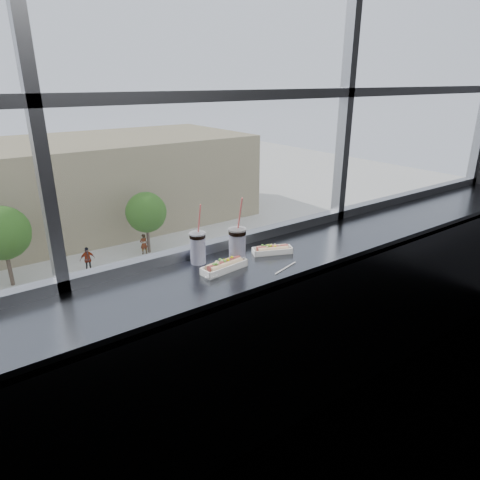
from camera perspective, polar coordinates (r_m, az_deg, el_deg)
wall_back_lower at (r=2.93m, az=-1.52°, el=-10.90°), size 6.00×0.00×6.00m
window_glass at (r=2.53m, az=-2.22°, el=25.52°), size 6.00×0.00×6.00m
window_mullions at (r=2.51m, az=-1.94°, el=25.56°), size 6.00×0.08×2.40m
counter at (r=2.49m, az=1.95°, el=-3.37°), size 6.00×0.55×0.06m
counter_fascia at (r=2.59m, az=5.41°, el=-15.83°), size 6.00×0.04×1.04m
hotdog_tray_left at (r=2.35m, az=-2.11°, el=-3.44°), size 0.28×0.12×0.07m
hotdog_tray_right at (r=2.58m, az=4.34°, el=-1.27°), size 0.25×0.16×0.06m
soda_cup_left at (r=2.42m, az=-5.65°, el=-0.84°), size 0.10×0.10×0.35m
soda_cup_right at (r=2.42m, az=-0.36°, el=-0.48°), size 0.10×0.10×0.38m
loose_straw at (r=2.39m, az=6.10°, el=-3.72°), size 0.20×0.06×0.01m
wrapper at (r=2.28m, az=-3.80°, el=-4.73°), size 0.09×0.07×0.02m
street_asphalt at (r=25.68m, az=-28.14°, el=-12.64°), size 80.00×10.00×0.06m
car_near_e at (r=25.91m, az=1.99°, el=-6.85°), size 3.18×6.56×2.12m
car_near_c at (r=21.84m, az=-25.23°, el=-15.25°), size 2.80×5.74×1.85m
car_near_d at (r=23.44m, az=-8.75°, el=-10.63°), size 3.01×5.90×1.89m
car_far_b at (r=28.75m, az=-29.38°, el=-6.91°), size 2.64×6.14×2.03m
pedestrian_c at (r=32.51m, az=-19.71°, el=-2.15°), size 0.99×0.74×2.22m
pedestrian_d at (r=34.55m, az=-12.74°, el=-0.26°), size 0.89×0.67×2.01m
tree_center at (r=31.61m, az=-29.12°, el=0.80°), size 3.54×3.54×5.54m
tree_right at (r=34.08m, az=-12.40°, el=3.62°), size 3.18×3.18×4.97m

